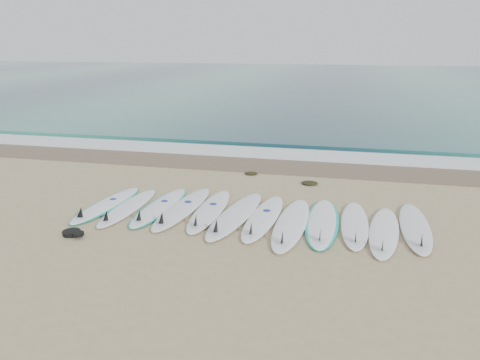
% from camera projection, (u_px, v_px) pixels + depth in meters
% --- Properties ---
extents(ground, '(120.00, 120.00, 0.00)m').
position_uv_depth(ground, '(250.00, 218.00, 9.31)').
color(ground, tan).
extents(ocean, '(120.00, 55.00, 0.03)m').
position_uv_depth(ocean, '(328.00, 81.00, 39.63)').
color(ocean, '#24605C').
rests_on(ocean, ground).
extents(wet_sand_band, '(120.00, 1.80, 0.01)m').
position_uv_depth(wet_sand_band, '(280.00, 166.00, 13.13)').
color(wet_sand_band, brown).
rests_on(wet_sand_band, ground).
extents(foam_band, '(120.00, 1.40, 0.04)m').
position_uv_depth(foam_band, '(286.00, 154.00, 14.44)').
color(foam_band, silver).
rests_on(foam_band, ground).
extents(wave_crest, '(120.00, 1.00, 0.10)m').
position_uv_depth(wave_crest, '(292.00, 143.00, 15.83)').
color(wave_crest, '#24605C').
rests_on(wave_crest, ground).
extents(surfboard_0, '(0.80, 2.51, 0.31)m').
position_uv_depth(surfboard_0, '(106.00, 205.00, 9.92)').
color(surfboard_0, white).
rests_on(surfboard_0, ground).
extents(surfboard_1, '(0.57, 2.44, 0.31)m').
position_uv_depth(surfboard_1, '(127.00, 208.00, 9.73)').
color(surfboard_1, white).
rests_on(surfboard_1, ground).
extents(surfboard_2, '(0.71, 2.55, 0.32)m').
position_uv_depth(surfboard_2, '(159.00, 207.00, 9.79)').
color(surfboard_2, white).
rests_on(surfboard_2, ground).
extents(surfboard_3, '(0.75, 2.77, 0.35)m').
position_uv_depth(surfboard_3, '(182.00, 209.00, 9.66)').
color(surfboard_3, white).
rests_on(surfboard_3, ground).
extents(surfboard_4, '(0.58, 2.63, 0.34)m').
position_uv_depth(surfboard_4, '(209.00, 211.00, 9.54)').
color(surfboard_4, white).
rests_on(surfboard_4, ground).
extents(surfboard_5, '(0.91, 2.89, 0.36)m').
position_uv_depth(surfboard_5, '(234.00, 215.00, 9.28)').
color(surfboard_5, white).
rests_on(surfboard_5, ground).
extents(surfboard_6, '(0.71, 2.68, 0.34)m').
position_uv_depth(surfboard_6, '(263.00, 218.00, 9.16)').
color(surfboard_6, white).
rests_on(surfboard_6, ground).
extents(surfboard_7, '(0.68, 2.83, 0.36)m').
position_uv_depth(surfboard_7, '(291.00, 224.00, 8.85)').
color(surfboard_7, white).
rests_on(surfboard_7, ground).
extents(surfboard_8, '(0.68, 2.66, 0.34)m').
position_uv_depth(surfboard_8, '(322.00, 222.00, 8.95)').
color(surfboard_8, white).
rests_on(surfboard_8, ground).
extents(surfboard_9, '(0.54, 2.51, 0.32)m').
position_uv_depth(surfboard_9, '(355.00, 225.00, 8.83)').
color(surfboard_9, white).
rests_on(surfboard_9, ground).
extents(surfboard_10, '(0.77, 2.59, 0.33)m').
position_uv_depth(surfboard_10, '(384.00, 232.00, 8.49)').
color(surfboard_10, white).
rests_on(surfboard_10, ground).
extents(surfboard_11, '(0.60, 2.63, 0.33)m').
position_uv_depth(surfboard_11, '(415.00, 228.00, 8.69)').
color(surfboard_11, silver).
rests_on(surfboard_11, ground).
extents(seaweed_near, '(0.35, 0.27, 0.07)m').
position_uv_depth(seaweed_near, '(251.00, 173.00, 12.30)').
color(seaweed_near, black).
rests_on(seaweed_near, ground).
extents(seaweed_far, '(0.41, 0.32, 0.08)m').
position_uv_depth(seaweed_far, '(310.00, 183.00, 11.46)').
color(seaweed_far, black).
rests_on(seaweed_far, ground).
extents(leash_coil, '(0.46, 0.36, 0.11)m').
position_uv_depth(leash_coil, '(73.00, 233.00, 8.47)').
color(leash_coil, black).
rests_on(leash_coil, ground).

